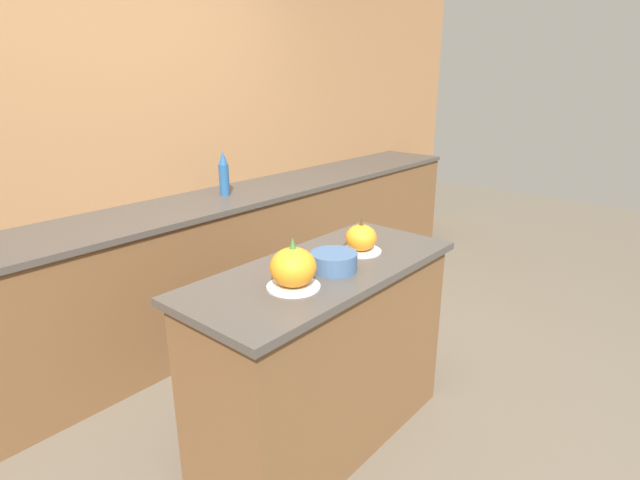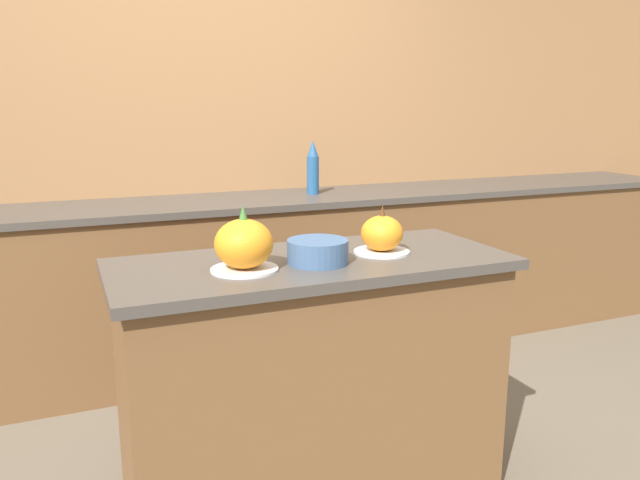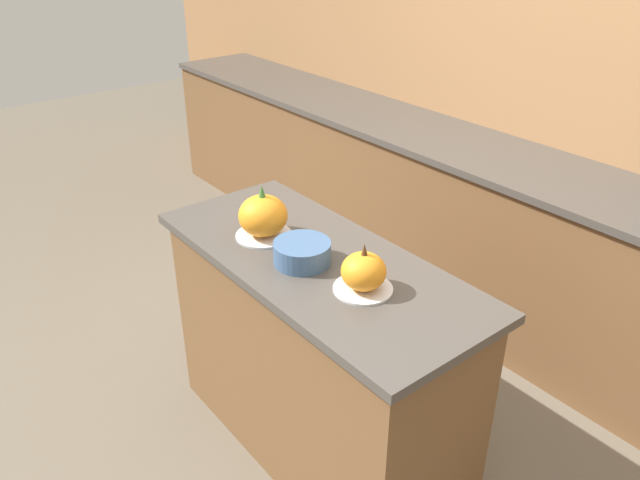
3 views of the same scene
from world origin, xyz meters
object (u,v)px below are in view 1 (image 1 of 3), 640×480
object	(u,v)px
mixing_bowl	(334,261)
pumpkin_cake_left	(293,268)
pumpkin_cake_right	(361,239)
bottle_tall	(224,174)

from	to	relation	value
mixing_bowl	pumpkin_cake_left	bearing A→B (deg)	178.82
pumpkin_cake_left	pumpkin_cake_right	size ratio (longest dim) A/B	1.09
pumpkin_cake_left	mixing_bowl	distance (m)	0.25
pumpkin_cake_right	pumpkin_cake_left	bearing A→B (deg)	-175.16
pumpkin_cake_right	bottle_tall	world-z (taller)	bottle_tall
pumpkin_cake_right	bottle_tall	bearing A→B (deg)	77.94
pumpkin_cake_left	bottle_tall	bearing A→B (deg)	60.20
pumpkin_cake_left	mixing_bowl	size ratio (longest dim) A/B	1.06
pumpkin_cake_right	mixing_bowl	distance (m)	0.27
pumpkin_cake_left	bottle_tall	world-z (taller)	bottle_tall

